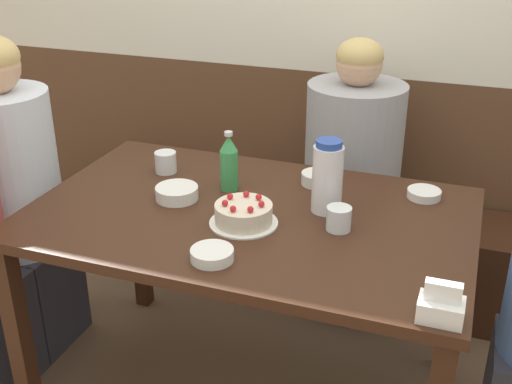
# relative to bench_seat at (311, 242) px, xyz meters

# --- Properties ---
(back_wall) EXTENTS (4.80, 0.04, 2.50)m
(back_wall) POSITION_rel_bench_seat_xyz_m (0.00, 0.22, 1.03)
(back_wall) COLOR brown
(back_wall) RESTS_ON ground_plane
(bench_seat) EXTENTS (2.27, 0.38, 0.43)m
(bench_seat) POSITION_rel_bench_seat_xyz_m (0.00, 0.00, 0.00)
(bench_seat) COLOR #381E11
(bench_seat) RESTS_ON ground_plane
(dining_table) EXTENTS (1.43, 0.90, 0.77)m
(dining_table) POSITION_rel_bench_seat_xyz_m (0.00, -0.83, 0.46)
(dining_table) COLOR #381E11
(dining_table) RESTS_ON ground_plane
(birthday_cake) EXTENTS (0.22, 0.22, 0.09)m
(birthday_cake) POSITION_rel_bench_seat_xyz_m (0.01, -0.91, 0.59)
(birthday_cake) COLOR white
(birthday_cake) RESTS_ON dining_table
(water_pitcher) EXTENTS (0.10, 0.10, 0.24)m
(water_pitcher) POSITION_rel_bench_seat_xyz_m (0.23, -0.74, 0.67)
(water_pitcher) COLOR white
(water_pitcher) RESTS_ON dining_table
(soju_bottle) EXTENTS (0.06, 0.06, 0.21)m
(soju_bottle) POSITION_rel_bench_seat_xyz_m (-0.13, -0.69, 0.65)
(soju_bottle) COLOR #388E4C
(soju_bottle) RESTS_ON dining_table
(napkin_holder) EXTENTS (0.11, 0.08, 0.11)m
(napkin_holder) POSITION_rel_bench_seat_xyz_m (0.64, -1.22, 0.59)
(napkin_holder) COLOR white
(napkin_holder) RESTS_ON dining_table
(bowl_soup_white) EXTENTS (0.14, 0.14, 0.04)m
(bowl_soup_white) POSITION_rel_bench_seat_xyz_m (-0.27, -0.82, 0.58)
(bowl_soup_white) COLOR white
(bowl_soup_white) RESTS_ON dining_table
(bowl_rice_small) EXTENTS (0.12, 0.12, 0.03)m
(bowl_rice_small) POSITION_rel_bench_seat_xyz_m (0.01, -1.15, 0.57)
(bowl_rice_small) COLOR white
(bowl_rice_small) RESTS_ON dining_table
(bowl_side_dish) EXTENTS (0.11, 0.11, 0.03)m
(bowl_side_dish) POSITION_rel_bench_seat_xyz_m (0.52, -0.53, 0.57)
(bowl_side_dish) COLOR white
(bowl_side_dish) RESTS_ON dining_table
(bowl_sauce_shallow) EXTENTS (0.11, 0.11, 0.04)m
(bowl_sauce_shallow) POSITION_rel_bench_seat_xyz_m (0.15, -0.54, 0.58)
(bowl_sauce_shallow) COLOR white
(bowl_sauce_shallow) RESTS_ON dining_table
(glass_water_tall) EXTENTS (0.08, 0.08, 0.07)m
(glass_water_tall) POSITION_rel_bench_seat_xyz_m (0.30, -0.85, 0.59)
(glass_water_tall) COLOR silver
(glass_water_tall) RESTS_ON dining_table
(glass_tumbler_short) EXTENTS (0.08, 0.08, 0.08)m
(glass_tumbler_short) POSITION_rel_bench_seat_xyz_m (-0.41, -0.62, 0.59)
(glass_tumbler_short) COLOR silver
(glass_tumbler_short) RESTS_ON dining_table
(person_grey_tee) EXTENTS (0.36, 0.36, 1.27)m
(person_grey_tee) POSITION_rel_bench_seat_xyz_m (-0.98, -0.80, 0.41)
(person_grey_tee) COLOR #33333D
(person_grey_tee) RESTS_ON ground_plane
(person_dark_striped) EXTENTS (0.40, 0.40, 1.21)m
(person_dark_striped) POSITION_rel_bench_seat_xyz_m (0.19, -0.12, 0.39)
(person_dark_striped) COLOR #33333D
(person_dark_striped) RESTS_ON ground_plane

